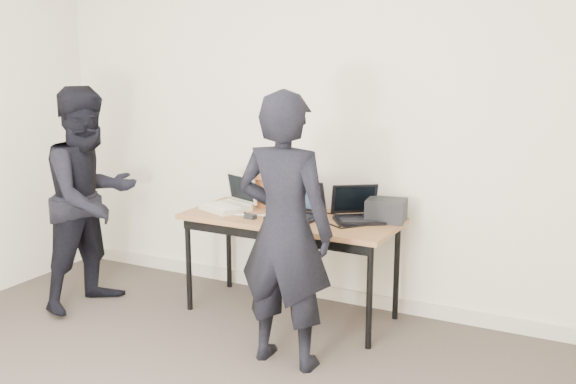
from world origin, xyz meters
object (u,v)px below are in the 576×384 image
Objects in this scene: laptop_beige at (229,203)px; person_observer at (91,198)px; laptop_center at (297,210)px; desk at (290,225)px; equipment_box at (386,210)px; leather_satchel at (282,190)px; person_typist at (285,231)px; laptop_right at (357,212)px.

laptop_beige is 1.00m from person_observer.
desk is at bearing -171.98° from laptop_center.
equipment_box reaches higher than desk.
laptop_center reaches higher than desk.
leather_satchel is 1.41× the size of equipment_box.
laptop_center reaches higher than equipment_box.
person_observer reaches higher than equipment_box.
person_typist reaches higher than laptop_beige.
laptop_right is 1.92m from person_observer.
person_observer is at bearing -157.19° from laptop_center.
person_typist is at bearing -65.16° from laptop_center.
person_typist is at bearing -88.25° from person_observer.
laptop_beige is 0.25× the size of person_typist.
laptop_beige reaches higher than equipment_box.
laptop_beige reaches higher than desk.
person_typist reaches higher than person_observer.
person_typist reaches higher than laptop_right.
desk is 0.34m from leather_satchel.
equipment_box is at bearing -2.68° from leather_satchel.
person_observer is (-2.01, -0.65, 0.01)m from equipment_box.
laptop_beige is 0.25× the size of person_observer.
laptop_beige is 0.55m from laptop_center.
laptop_right is (0.45, 0.12, 0.11)m from desk.
desk is 3.75× the size of laptop_beige.
laptop_beige reaches higher than laptop_right.
laptop_right is at bearing -159.85° from equipment_box.
person_observer is at bearing 163.79° from laptop_right.
laptop_beige is 0.39m from leather_satchel.
laptop_beige is 0.95m from laptop_right.
laptop_beige is 1.57× the size of equipment_box.
person_typist is 1.02× the size of person_observer.
equipment_box is (0.58, 0.19, 0.02)m from laptop_center.
person_typist reaches higher than leather_satchel.
person_typist is (0.47, -0.89, -0.03)m from leather_satchel.
laptop_center is at bearing 163.23° from laptop_right.
person_typist is at bearing -111.54° from equipment_box.
person_observer is (-1.43, -0.46, 0.03)m from laptop_center.
desk is 0.50m from laptop_beige.
person_typist is (0.24, -0.66, 0.04)m from laptop_center.
leather_satchel is (-0.23, 0.22, 0.07)m from laptop_center.
laptop_beige is at bearing -179.29° from desk.
desk is 1.46m from person_observer.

